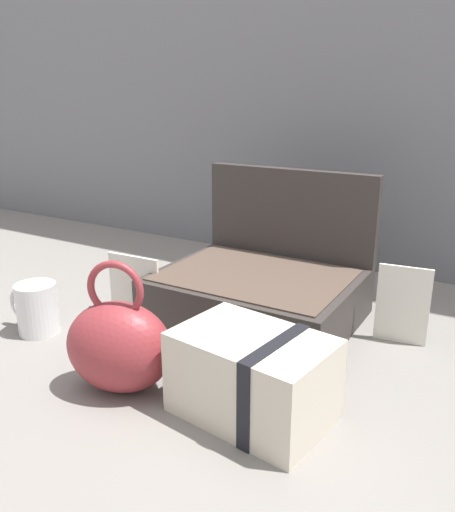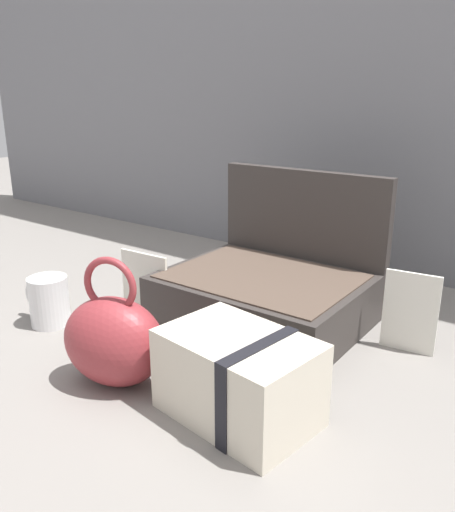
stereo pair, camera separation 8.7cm
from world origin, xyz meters
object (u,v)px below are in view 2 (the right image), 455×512
Objects in this scene: cream_toiletry_bag at (240,378)px; coffee_mug at (48,301)px; poster_card_right at (145,282)px; open_suitcase at (270,287)px; teal_pouch_handbag at (114,340)px; info_card_left at (410,312)px.

cream_toiletry_bag is 2.01× the size of coffee_mug.
coffee_mug is at bearing -125.22° from poster_card_right.
open_suitcase reaches higher than cream_toiletry_bag.
info_card_left is at bearing 48.70° from teal_pouch_handbag.
info_card_left is 0.53m from poster_card_right.
coffee_mug is at bearing 165.22° from teal_pouch_handbag.
open_suitcase is 3.32× the size of coffee_mug.
cream_toiletry_bag is at bearing -3.53° from coffee_mug.
open_suitcase reaches higher than coffee_mug.
info_card_left is at bearing 13.78° from poster_card_right.
open_suitcase is at bearing 25.16° from poster_card_right.
cream_toiletry_bag is 0.49m from coffee_mug.
info_card_left is at bearing 5.38° from open_suitcase.
coffee_mug is (-0.34, -0.29, -0.02)m from open_suitcase.
info_card_left reaches higher than cream_toiletry_bag.
open_suitcase is 0.27m from info_card_left.
poster_card_right is at bearing 57.30° from coffee_mug.
poster_card_right is (-0.23, -0.12, -0.00)m from open_suitcase.
info_card_left is at bearing 69.67° from cream_toiletry_bag.
info_card_left is (0.61, 0.31, 0.02)m from coffee_mug.
coffee_mug is 0.78× the size of info_card_left.
open_suitcase is at bearing 115.01° from cream_toiletry_bag.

